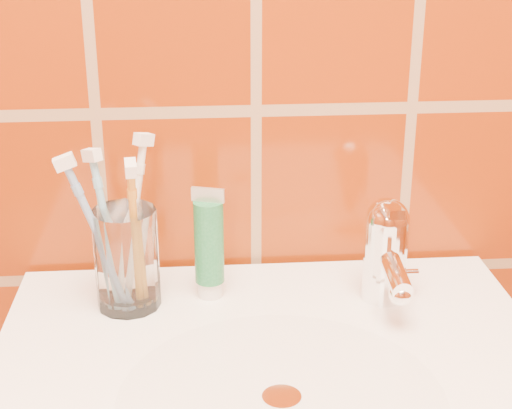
{
  "coord_description": "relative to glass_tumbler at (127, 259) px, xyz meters",
  "views": [
    {
      "loc": [
        -0.07,
        0.33,
        1.28
      ],
      "look_at": [
        -0.01,
        1.08,
        0.97
      ],
      "focal_mm": 55.0,
      "sensor_mm": 36.0,
      "label": 1
    }
  ],
  "objects": [
    {
      "name": "toothbrush_2",
      "position": [
        -0.03,
        -0.01,
        0.03
      ],
      "size": [
        0.1,
        0.09,
        0.19
      ],
      "primitive_type": null,
      "rotation": [
        0.32,
        0.0,
        -1.42
      ],
      "color": "#7198CA",
      "rests_on": "glass_tumbler"
    },
    {
      "name": "glass_tumbler",
      "position": [
        0.0,
        0.0,
        0.0
      ],
      "size": [
        0.08,
        0.08,
        0.11
      ],
      "primitive_type": "cylinder",
      "rotation": [
        0.0,
        0.0,
        0.08
      ],
      "color": "white",
      "rests_on": "pedestal_sink"
    },
    {
      "name": "toothbrush_1",
      "position": [
        0.01,
        0.02,
        0.04
      ],
      "size": [
        0.11,
        0.11,
        0.2
      ],
      "primitive_type": null,
      "rotation": [
        0.24,
        0.0,
        2.35
      ],
      "color": "white",
      "rests_on": "glass_tumbler"
    },
    {
      "name": "toothpaste_tube",
      "position": [
        0.09,
        0.01,
        0.0
      ],
      "size": [
        0.04,
        0.03,
        0.13
      ],
      "rotation": [
        0.0,
        0.0,
        -0.3
      ],
      "color": "white",
      "rests_on": "pedestal_sink"
    },
    {
      "name": "toothbrush_0",
      "position": [
        0.01,
        -0.01,
        0.03
      ],
      "size": [
        0.04,
        0.09,
        0.19
      ],
      "primitive_type": null,
      "rotation": [
        0.18,
        0.0,
        0.12
      ],
      "color": "orange",
      "rests_on": "glass_tumbler"
    },
    {
      "name": "toothbrush_3",
      "position": [
        -0.02,
        0.01,
        0.03
      ],
      "size": [
        0.09,
        0.09,
        0.19
      ],
      "primitive_type": null,
      "rotation": [
        0.2,
        0.0,
        -2.37
      ],
      "color": "#7BBBDC",
      "rests_on": "glass_tumbler"
    },
    {
      "name": "faucet",
      "position": [
        0.28,
        -0.01,
        0.01
      ],
      "size": [
        0.05,
        0.11,
        0.12
      ],
      "color": "white",
      "rests_on": "pedestal_sink"
    }
  ]
}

